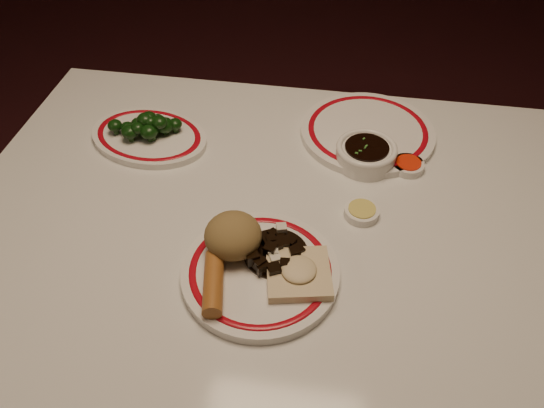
{
  "coord_description": "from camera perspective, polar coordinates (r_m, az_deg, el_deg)",
  "views": [
    {
      "loc": [
        0.09,
        -0.65,
        1.45
      ],
      "look_at": [
        -0.01,
        -0.0,
        0.8
      ],
      "focal_mm": 35.0,
      "sensor_mm": 36.0,
      "label": 1
    }
  ],
  "objects": [
    {
      "name": "rice_mound",
      "position": [
        0.87,
        -4.21,
        -3.4
      ],
      "size": [
        0.1,
        0.1,
        0.07
      ],
      "primitive_type": "ellipsoid",
      "color": "olive",
      "rests_on": "main_plate"
    },
    {
      "name": "far_plate",
      "position": [
        1.17,
        10.23,
        7.66
      ],
      "size": [
        0.34,
        0.34,
        0.02
      ],
      "color": "white",
      "rests_on": "dining_table"
    },
    {
      "name": "sweet_sour_dish",
      "position": [
        1.1,
        14.41,
        4.02
      ],
      "size": [
        0.06,
        0.06,
        0.02
      ],
      "color": "white",
      "rests_on": "dining_table"
    },
    {
      "name": "soy_bowl",
      "position": [
        1.09,
        10.06,
        5.2
      ],
      "size": [
        0.12,
        0.12,
        0.04
      ],
      "color": "white",
      "rests_on": "dining_table"
    },
    {
      "name": "spring_roll",
      "position": [
        0.84,
        -6.32,
        -8.41
      ],
      "size": [
        0.05,
        0.12,
        0.03
      ],
      "primitive_type": "cylinder",
      "rotation": [
        1.57,
        0.0,
        0.2
      ],
      "color": "#A66429",
      "rests_on": "main_plate"
    },
    {
      "name": "stirfry_heap",
      "position": [
        0.88,
        0.35,
        -5.2
      ],
      "size": [
        0.11,
        0.11,
        0.03
      ],
      "color": "black",
      "rests_on": "main_plate"
    },
    {
      "name": "fried_wonton",
      "position": [
        0.85,
        2.88,
        -7.4
      ],
      "size": [
        0.12,
        0.12,
        0.03
      ],
      "color": "beige",
      "rests_on": "main_plate"
    },
    {
      "name": "main_plate",
      "position": [
        0.87,
        -1.27,
        -7.33
      ],
      "size": [
        0.34,
        0.34,
        0.02
      ],
      "color": "white",
      "rests_on": "dining_table"
    },
    {
      "name": "broccoli_plate",
      "position": [
        1.17,
        -13.07,
        7.08
      ],
      "size": [
        0.29,
        0.27,
        0.02
      ],
      "color": "white",
      "rests_on": "dining_table"
    },
    {
      "name": "broccoli_pile",
      "position": [
        1.14,
        -13.28,
        8.28
      ],
      "size": [
        0.15,
        0.08,
        0.05
      ],
      "color": "#23471C",
      "rests_on": "broccoli_plate"
    },
    {
      "name": "ground",
      "position": [
        1.59,
        0.42,
        -20.89
      ],
      "size": [
        7.0,
        7.0,
        0.0
      ],
      "primitive_type": "plane",
      "color": "black",
      "rests_on": "ground"
    },
    {
      "name": "dining_table",
      "position": [
        1.03,
        0.61,
        -5.56
      ],
      "size": [
        1.2,
        0.9,
        0.75
      ],
      "color": "silver",
      "rests_on": "ground"
    },
    {
      "name": "mustard_dish",
      "position": [
        0.98,
        9.61,
        -0.84
      ],
      "size": [
        0.06,
        0.06,
        0.02
      ],
      "color": "white",
      "rests_on": "dining_table"
    }
  ]
}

